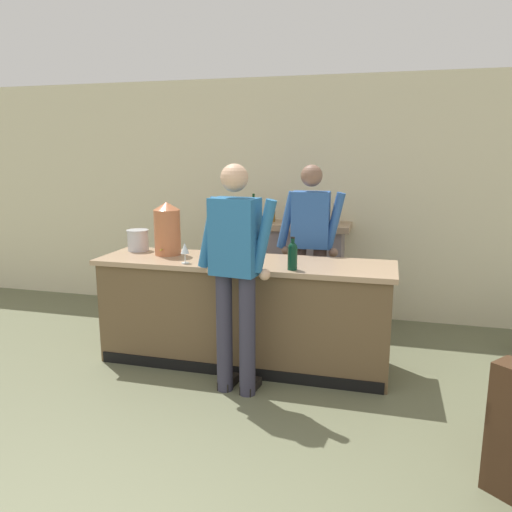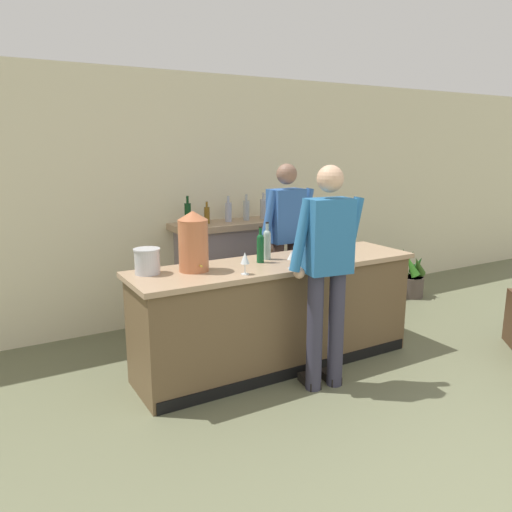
% 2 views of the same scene
% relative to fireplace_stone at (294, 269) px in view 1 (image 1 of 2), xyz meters
% --- Properties ---
extents(wall_back_panel, '(12.00, 0.07, 2.75)m').
position_rel_fireplace_stone_xyz_m(wall_back_panel, '(-0.05, 0.26, 0.79)').
color(wall_back_panel, beige).
rests_on(wall_back_panel, ground_plane).
extents(bar_counter, '(2.65, 0.72, 0.97)m').
position_rel_fireplace_stone_xyz_m(bar_counter, '(-0.20, -1.37, -0.10)').
color(bar_counter, brown).
rests_on(bar_counter, ground_plane).
extents(fireplace_stone, '(1.27, 0.52, 1.45)m').
position_rel_fireplace_stone_xyz_m(fireplace_stone, '(0.00, 0.00, 0.00)').
color(fireplace_stone, gray).
rests_on(fireplace_stone, ground_plane).
extents(person_customer, '(0.65, 0.34, 1.83)m').
position_rel_fireplace_stone_xyz_m(person_customer, '(-0.10, -1.95, 0.44)').
color(person_customer, '#323142').
rests_on(person_customer, ground_plane).
extents(person_bartender, '(0.66, 0.31, 1.80)m').
position_rel_fireplace_stone_xyz_m(person_bartender, '(0.30, -0.76, 0.42)').
color(person_bartender, '#513D39').
rests_on(person_bartender, ground_plane).
extents(copper_dispenser, '(0.25, 0.29, 0.49)m').
position_rel_fireplace_stone_xyz_m(copper_dispenser, '(-0.96, -1.30, 0.63)').
color(copper_dispenser, '#BB6941').
rests_on(copper_dispenser, bar_counter).
extents(ice_bucket_steel, '(0.21, 0.21, 0.21)m').
position_rel_fireplace_stone_xyz_m(ice_bucket_steel, '(-1.32, -1.20, 0.49)').
color(ice_bucket_steel, silver).
rests_on(ice_bucket_steel, bar_counter).
extents(wine_bottle_riesling_slim, '(0.06, 0.06, 0.32)m').
position_rel_fireplace_stone_xyz_m(wine_bottle_riesling_slim, '(-0.34, -1.32, 0.53)').
color(wine_bottle_riesling_slim, '#114E25').
rests_on(wine_bottle_riesling_slim, bar_counter).
extents(wine_bottle_merlot_tall, '(0.08, 0.08, 0.27)m').
position_rel_fireplace_stone_xyz_m(wine_bottle_merlot_tall, '(0.29, -1.62, 0.51)').
color(wine_bottle_merlot_tall, '#0C3622').
rests_on(wine_bottle_merlot_tall, bar_counter).
extents(wine_bottle_rose_blush, '(0.07, 0.07, 0.34)m').
position_rel_fireplace_stone_xyz_m(wine_bottle_rose_blush, '(-0.22, -1.24, 0.53)').
color(wine_bottle_rose_blush, '#A1BBB7').
rests_on(wine_bottle_rose_blush, bar_counter).
extents(wine_glass_mid_counter, '(0.07, 0.07, 0.18)m').
position_rel_fireplace_stone_xyz_m(wine_glass_mid_counter, '(-0.66, -1.61, 0.51)').
color(wine_glass_mid_counter, silver).
rests_on(wine_glass_mid_counter, bar_counter).
extents(wine_glass_front_left, '(0.08, 0.08, 0.15)m').
position_rel_fireplace_stone_xyz_m(wine_glass_front_left, '(-0.23, -1.64, 0.49)').
color(wine_glass_front_left, silver).
rests_on(wine_glass_front_left, bar_counter).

